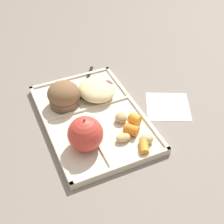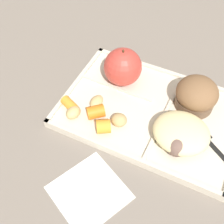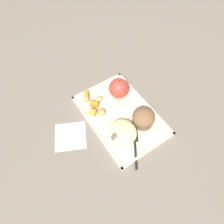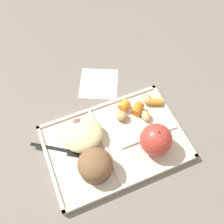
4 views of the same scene
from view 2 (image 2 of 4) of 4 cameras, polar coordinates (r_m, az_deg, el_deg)
The scene contains 15 objects.
ground at distance 0.60m, azimuth 7.36°, elevation -0.49°, with size 6.00×6.00×0.00m, color slate.
lunch_tray at distance 0.59m, azimuth 7.41°, elevation -0.06°, with size 0.34×0.23×0.02m.
green_apple at distance 0.61m, azimuth 2.05°, elevation 8.56°, with size 0.08×0.08×0.08m.
bran_muffin at distance 0.59m, azimuth 15.77°, elevation 3.12°, with size 0.08×0.08×0.06m.
carrot_slice_tilted at distance 0.54m, azimuth -1.62°, elevation -2.78°, with size 0.03×0.03×0.03m, color orange.
carrot_slice_diagonal at distance 0.59m, azimuth -8.06°, elevation 1.43°, with size 0.02×0.02×0.03m, color orange.
carrot_slice_edge at distance 0.57m, azimuth -3.13°, elevation 0.01°, with size 0.02×0.02×0.03m, color orange.
potato_chunk_wedge at distance 0.56m, azimuth 1.35°, elevation -1.54°, with size 0.03×0.03×0.02m, color tan.
potato_chunk_corner at distance 0.57m, azimuth -7.37°, elevation -0.11°, with size 0.02×0.03×0.02m, color tan.
potato_chunk_browned at distance 0.59m, azimuth -2.96°, elevation 1.96°, with size 0.03×0.02×0.02m, color tan.
egg_noodle_pile at distance 0.54m, azimuth 13.04°, elevation -3.85°, with size 0.10×0.09×0.04m, color beige.
meatball_side at distance 0.53m, azimuth 12.22°, elevation -6.41°, with size 0.04×0.04×0.04m, color brown.
meatball_front at distance 0.54m, azimuth 11.30°, elevation -3.84°, with size 0.04×0.04×0.04m, color brown.
plastic_fork at distance 0.57m, azimuth 18.21°, elevation -5.73°, with size 0.13×0.10×0.00m.
paper_napkin at distance 0.51m, azimuth -4.36°, elevation -14.97°, with size 0.11×0.11×0.00m, color white.
Camera 2 is at (0.09, -0.36, 0.47)m, focal length 48.02 mm.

